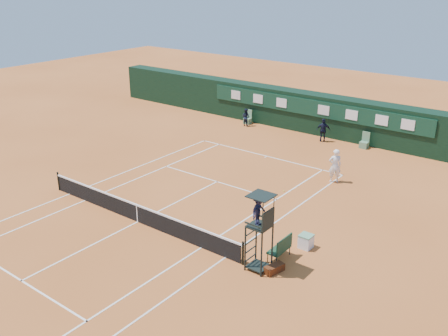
# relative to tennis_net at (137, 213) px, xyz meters

# --- Properties ---
(ground) EXTENTS (90.00, 90.00, 0.00)m
(ground) POSITION_rel_tennis_net_xyz_m (0.00, 0.00, -0.51)
(ground) COLOR #C3672E
(ground) RESTS_ON ground
(court_lines) EXTENTS (11.05, 23.85, 0.01)m
(court_lines) POSITION_rel_tennis_net_xyz_m (0.00, 0.00, -0.50)
(court_lines) COLOR white
(court_lines) RESTS_ON ground
(tennis_net) EXTENTS (12.90, 0.10, 1.10)m
(tennis_net) POSITION_rel_tennis_net_xyz_m (0.00, 0.00, 0.00)
(tennis_net) COLOR black
(tennis_net) RESTS_ON ground
(back_wall) EXTENTS (40.00, 1.65, 3.00)m
(back_wall) POSITION_rel_tennis_net_xyz_m (0.00, 18.74, 1.00)
(back_wall) COLOR black
(back_wall) RESTS_ON ground
(linesman_chair_left) EXTENTS (0.55, 0.50, 1.15)m
(linesman_chair_left) POSITION_rel_tennis_net_xyz_m (-5.50, 17.48, -0.19)
(linesman_chair_left) COLOR #578562
(linesman_chair_left) RESTS_ON ground
(linesman_chair_right) EXTENTS (0.55, 0.50, 1.15)m
(linesman_chair_right) POSITION_rel_tennis_net_xyz_m (4.50, 17.48, -0.19)
(linesman_chair_right) COLOR #568360
(linesman_chair_right) RESTS_ON ground
(umpire_chair) EXTENTS (0.96, 0.95, 3.42)m
(umpire_chair) POSITION_rel_tennis_net_xyz_m (7.11, 0.11, 1.95)
(umpire_chair) COLOR black
(umpire_chair) RESTS_ON ground
(player_bench) EXTENTS (0.56, 1.20, 1.10)m
(player_bench) POSITION_rel_tennis_net_xyz_m (7.47, 1.35, 0.09)
(player_bench) COLOR #173A21
(player_bench) RESTS_ON ground
(tennis_bag) EXTENTS (0.59, 0.94, 0.33)m
(tennis_bag) POSITION_rel_tennis_net_xyz_m (7.77, 0.33, -0.34)
(tennis_bag) COLOR black
(tennis_bag) RESTS_ON ground
(cooler) EXTENTS (0.57, 0.57, 0.65)m
(cooler) POSITION_rel_tennis_net_xyz_m (7.85, 2.87, -0.18)
(cooler) COLOR white
(cooler) RESTS_ON ground
(tennis_ball) EXTENTS (0.07, 0.07, 0.07)m
(tennis_ball) POSITION_rel_tennis_net_xyz_m (3.89, 7.58, -0.47)
(tennis_ball) COLOR yellow
(tennis_ball) RESTS_ON ground
(player) EXTENTS (0.89, 0.84, 2.05)m
(player) POSITION_rel_tennis_net_xyz_m (5.50, 10.58, 0.52)
(player) COLOR white
(player) RESTS_ON ground
(ball_kid_left) EXTENTS (0.74, 0.60, 1.43)m
(ball_kid_left) POSITION_rel_tennis_net_xyz_m (-5.26, 16.89, 0.21)
(ball_kid_left) COLOR black
(ball_kid_left) RESTS_ON ground
(ball_kid_right) EXTENTS (1.09, 0.85, 1.72)m
(ball_kid_right) POSITION_rel_tennis_net_xyz_m (1.52, 17.01, 0.35)
(ball_kid_right) COLOR black
(ball_kid_right) RESTS_ON ground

